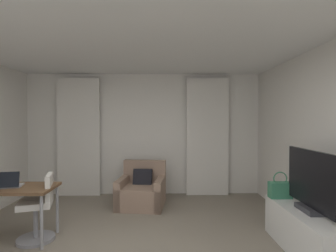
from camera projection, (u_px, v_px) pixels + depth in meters
The scene contains 11 objects.
wall_window at pixel (144, 134), 5.65m from camera, with size 5.12×0.06×2.60m.
ceiling at pixel (120, 19), 2.59m from camera, with size 5.12×6.12×0.06m, color white.
curtain_left_panel at pixel (78, 137), 5.50m from camera, with size 0.90×0.06×2.50m.
curtain_right_panel at pixel (207, 137), 5.54m from camera, with size 0.90×0.06×2.50m.
armchair at pixel (142, 191), 4.88m from camera, with size 0.92×0.91×0.81m.
desk at pixel (3, 192), 3.44m from camera, with size 1.34×0.57×0.72m.
desk_chair at pixel (39, 211), 3.47m from camera, with size 0.50×0.50×0.88m.
laptop at pixel (8, 184), 3.41m from camera, with size 0.36×0.31×0.22m.
tv_console at pixel (309, 233), 3.10m from camera, with size 0.52×1.37×0.52m.
tv_flatscreen at pixel (310, 183), 3.07m from camera, with size 0.20×0.96×0.73m.
handbag_primary at pixel (280, 189), 3.61m from camera, with size 0.30×0.14×0.37m.
Camera 1 is at (0.44, -2.62, 1.62)m, focal length 27.69 mm.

